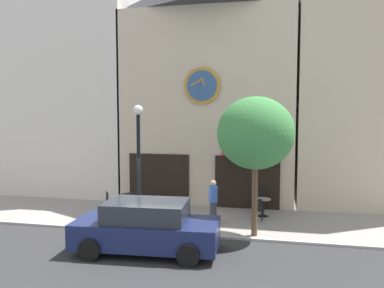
# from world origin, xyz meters

# --- Properties ---
(ground_plane) EXTENTS (27.55, 10.78, 0.13)m
(ground_plane) POSITION_xyz_m (0.00, -1.05, -0.02)
(ground_plane) COLOR gray
(clock_building) EXTENTS (8.02, 3.84, 10.78)m
(clock_building) POSITION_xyz_m (0.99, 5.58, 5.56)
(clock_building) COLOR beige
(clock_building) RESTS_ON ground_plane
(neighbor_building_left) EXTENTS (6.85, 4.81, 13.35)m
(neighbor_building_left) POSITION_xyz_m (-6.37, 6.72, 6.67)
(neighbor_building_left) COLOR silver
(neighbor_building_left) RESTS_ON ground_plane
(neighbor_building_right) EXTENTS (5.84, 3.70, 12.18)m
(neighbor_building_right) POSITION_xyz_m (8.03, 6.17, 6.09)
(neighbor_building_right) COLOR beige
(neighbor_building_right) RESTS_ON ground_plane
(street_lamp) EXTENTS (0.36, 0.36, 4.47)m
(street_lamp) POSITION_xyz_m (-0.83, 1.10, 2.27)
(street_lamp) COLOR black
(street_lamp) RESTS_ON ground_plane
(street_tree) EXTENTS (2.58, 2.32, 4.73)m
(street_tree) POSITION_xyz_m (3.50, 0.57, 3.49)
(street_tree) COLOR brown
(street_tree) RESTS_ON ground_plane
(cafe_table_rightmost) EXTENTS (0.75, 0.75, 0.72)m
(cafe_table_rightmost) POSITION_xyz_m (-1.85, 2.75, 0.53)
(cafe_table_rightmost) COLOR black
(cafe_table_rightmost) RESTS_ON ground_plane
(cafe_table_near_door) EXTENTS (0.77, 0.77, 0.73)m
(cafe_table_near_door) POSITION_xyz_m (0.52, 1.77, 0.53)
(cafe_table_near_door) COLOR black
(cafe_table_near_door) RESTS_ON ground_plane
(cafe_table_center_left) EXTENTS (0.63, 0.63, 0.73)m
(cafe_table_center_left) POSITION_xyz_m (3.72, 3.07, 0.48)
(cafe_table_center_left) COLOR black
(cafe_table_center_left) RESTS_ON ground_plane
(cafe_chair_corner) EXTENTS (0.41, 0.41, 0.90)m
(cafe_chair_corner) POSITION_xyz_m (-1.66, 1.90, 0.53)
(cafe_chair_corner) COLOR black
(cafe_chair_corner) RESTS_ON ground_plane
(cafe_chair_by_entrance) EXTENTS (0.44, 0.44, 0.90)m
(cafe_chair_by_entrance) POSITION_xyz_m (3.53, 2.31, 0.53)
(cafe_chair_by_entrance) COLOR black
(cafe_chair_by_entrance) RESTS_ON ground_plane
(cafe_chair_near_tree) EXTENTS (0.42, 0.42, 0.90)m
(cafe_chair_near_tree) POSITION_xyz_m (3.58, 3.90, 0.53)
(cafe_chair_near_tree) COLOR black
(cafe_chair_near_tree) RESTS_ON ground_plane
(cafe_chair_facing_street) EXTENTS (0.56, 0.56, 0.90)m
(cafe_chair_facing_street) POSITION_xyz_m (-2.55, 2.25, 0.53)
(cafe_chair_facing_street) COLOR black
(cafe_chair_facing_street) RESTS_ON ground_plane
(cafe_chair_under_awning) EXTENTS (0.55, 0.55, 0.90)m
(cafe_chair_under_awning) POSITION_xyz_m (-0.30, 2.08, 0.53)
(cafe_chair_under_awning) COLOR black
(cafe_chair_under_awning) RESTS_ON ground_plane
(cafe_chair_curbside) EXTENTS (0.55, 0.55, 0.90)m
(cafe_chair_curbside) POSITION_xyz_m (-1.12, 3.07, 0.53)
(cafe_chair_curbside) COLOR black
(cafe_chair_curbside) RESTS_ON ground_plane
(pedestrian_blue) EXTENTS (0.43, 0.43, 1.67)m
(pedestrian_blue) POSITION_xyz_m (1.92, 1.62, 0.86)
(pedestrian_blue) COLOR #2D2D38
(pedestrian_blue) RESTS_ON ground_plane
(parked_car_navy) EXTENTS (4.40, 2.22, 1.55)m
(parked_car_navy) POSITION_xyz_m (0.41, -1.68, 0.76)
(parked_car_navy) COLOR navy
(parked_car_navy) RESTS_ON ground_plane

